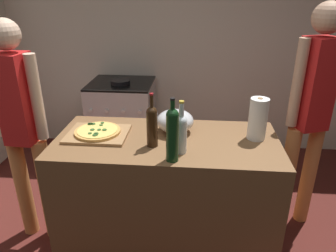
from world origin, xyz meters
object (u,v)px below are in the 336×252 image
Objects in this scene: pizza at (98,131)px; person_in_red at (311,109)px; paper_towel_roll at (258,119)px; wine_bottle_dark at (181,132)px; stove at (123,120)px; wine_bottle_clear at (172,133)px; mixing_bowl at (175,121)px; wine_bottle_amber at (152,125)px; person_in_stripes at (22,125)px.

person_in_red is (1.48, 0.36, 0.07)m from pizza.
paper_towel_roll is 0.85× the size of wine_bottle_dark.
stove is (-1.21, 1.34, -0.60)m from paper_towel_roll.
mixing_bowl is at bearing 91.62° from wine_bottle_clear.
wine_bottle_amber reaches higher than pizza.
wine_bottle_amber is 1.05× the size of wine_bottle_dark.
wine_bottle_clear is at bearing -145.88° from person_in_red.
wine_bottle_clear is at bearing -88.38° from mixing_bowl.
wine_bottle_clear is 0.21× the size of person_in_red.
pizza is 1.48m from stove.
mixing_bowl is 0.73× the size of wine_bottle_amber.
wine_bottle_clear is 1.13m from person_in_stripes.
person_in_red is (0.96, 0.65, -0.07)m from wine_bottle_clear.
stove is at bearing 117.74° from mixing_bowl.
pizza is at bearing -4.77° from person_in_stripes.
person_in_stripes reaches higher than pizza.
paper_towel_roll is 0.54m from wine_bottle_dark.
paper_towel_roll is (0.54, -0.06, 0.06)m from mixing_bowl.
wine_bottle_amber is (0.39, -0.12, 0.11)m from pizza.
paper_towel_roll is 0.16× the size of person_in_red.
person_in_stripes reaches higher than wine_bottle_clear.
paper_towel_roll is 0.81× the size of wine_bottle_amber.
person_in_stripes is at bearing 170.09° from wine_bottle_amber.
person_in_stripes is 2.06m from person_in_red.
wine_bottle_dark is 0.35× the size of stove.
wine_bottle_dark is 0.19× the size of person_in_red.
person_in_stripes reaches higher than wine_bottle_amber.
wine_bottle_amber is at bearing -70.03° from stove.
wine_bottle_dark is 0.12m from wine_bottle_clear.
wine_bottle_dark is at bearing -18.42° from pizza.
wine_bottle_amber reaches higher than stove.
paper_towel_roll is 1.90m from stove.
mixing_bowl is 0.31m from wine_bottle_dark.
paper_towel_roll is at bearing -144.04° from person_in_red.
wine_bottle_dark is at bearing -21.52° from wine_bottle_amber.
paper_towel_roll is 0.62m from wine_bottle_clear.
pizza is at bearing 161.58° from wine_bottle_dark.
person_in_red is (1.10, 0.48, -0.04)m from wine_bottle_amber.
person_in_stripes is at bearing -179.99° from paper_towel_roll.
person_in_red reaches higher than pizza.
wine_bottle_dark reaches higher than paper_towel_roll.
paper_towel_roll is 0.30× the size of stove.
wine_bottle_clear reaches higher than wine_bottle_amber.
wine_bottle_amber is at bearing -9.91° from person_in_stripes.
mixing_bowl is 0.27m from wine_bottle_amber.
person_in_red reaches higher than wine_bottle_amber.
wine_bottle_amber is 0.21× the size of person_in_stripes.
wine_bottle_clear is 0.41× the size of stove.
mixing_bowl is at bearing 173.60° from paper_towel_roll.
paper_towel_roll reaches higher than pizza.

